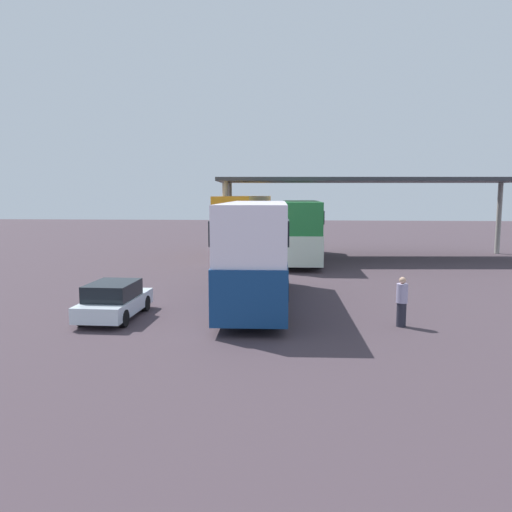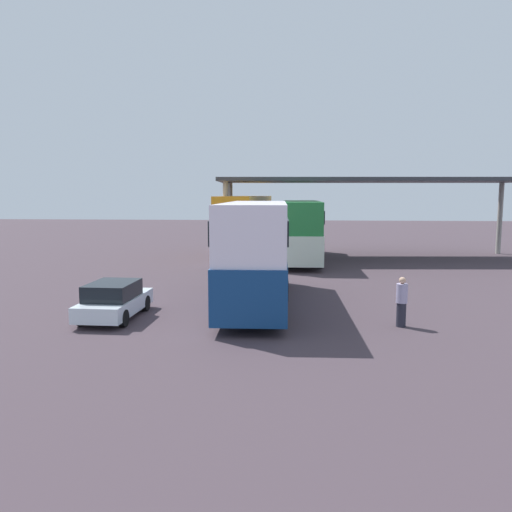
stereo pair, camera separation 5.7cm
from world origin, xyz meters
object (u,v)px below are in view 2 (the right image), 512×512
object	(u,v)px
parked_hatchback	(114,300)
double_decker_near_canopy	(245,224)
double_decker_main	(256,249)
pedestrian_waiting	(402,302)
double_decker_mid_row	(301,228)

from	to	relation	value
parked_hatchback	double_decker_near_canopy	size ratio (longest dim) A/B	0.37
double_decker_main	double_decker_near_canopy	size ratio (longest dim) A/B	0.98
parked_hatchback	double_decker_near_canopy	world-z (taller)	double_decker_near_canopy
double_decker_near_canopy	parked_hatchback	bearing A→B (deg)	175.62
double_decker_near_canopy	pedestrian_waiting	world-z (taller)	double_decker_near_canopy
double_decker_main	double_decker_mid_row	xyz separation A→B (m)	(1.98, 13.82, -0.07)
double_decker_mid_row	pedestrian_waiting	size ratio (longest dim) A/B	6.70
parked_hatchback	double_decker_near_canopy	distance (m)	18.44
double_decker_near_canopy	pedestrian_waiting	xyz separation A→B (m)	(7.16, -18.49, -1.53)
parked_hatchback	pedestrian_waiting	bearing A→B (deg)	-90.87
double_decker_mid_row	pedestrian_waiting	xyz separation A→B (m)	(3.24, -16.93, -1.36)
double_decker_main	pedestrian_waiting	world-z (taller)	double_decker_main
parked_hatchback	pedestrian_waiting	xyz separation A→B (m)	(10.18, -0.38, 0.19)
double_decker_near_canopy	pedestrian_waiting	distance (m)	19.89
double_decker_main	double_decker_near_canopy	world-z (taller)	double_decker_near_canopy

